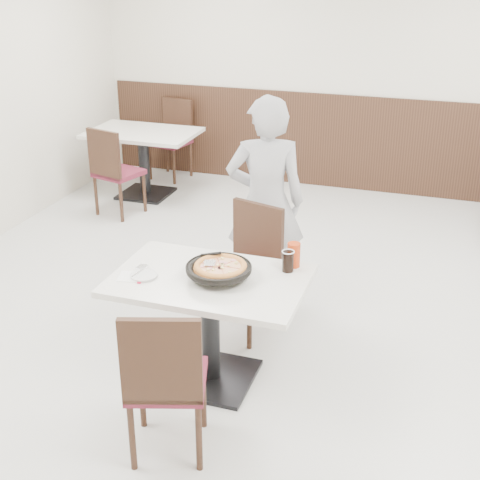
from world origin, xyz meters
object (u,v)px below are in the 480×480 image
(pizza, at_px, (221,269))
(bg_table_left, at_px, (144,164))
(chair_far, at_px, (243,273))
(diner_person, at_px, (266,203))
(pizza_pan, at_px, (219,272))
(side_plate, at_px, (144,276))
(red_cup, at_px, (294,255))
(cola_glass, at_px, (288,262))
(chair_near, at_px, (167,377))
(bg_chair_left_far, at_px, (170,140))
(bg_chair_left_near, at_px, (119,171))
(main_table, at_px, (210,330))

(pizza, height_order, bg_table_left, pizza)
(chair_far, relative_size, diner_person, 0.57)
(pizza_pan, bearing_deg, chair_far, 94.87)
(side_plate, relative_size, red_cup, 1.03)
(cola_glass, bearing_deg, chair_near, -114.51)
(chair_near, height_order, side_plate, chair_near)
(pizza, xyz_separation_m, cola_glass, (0.37, 0.22, 0.00))
(bg_table_left, distance_m, bg_chair_left_far, 0.68)
(bg_chair_left_near, bearing_deg, side_plate, -43.32)
(chair_far, relative_size, cola_glass, 7.31)
(pizza, bearing_deg, cola_glass, 31.10)
(chair_far, bearing_deg, bg_chair_left_far, -41.25)
(main_table, height_order, chair_near, chair_near)
(side_plate, distance_m, cola_glass, 0.91)
(bg_chair_left_near, bearing_deg, pizza, -35.09)
(pizza, xyz_separation_m, side_plate, (-0.46, -0.14, -0.05))
(red_cup, bearing_deg, chair_far, 143.55)
(chair_near, height_order, cola_glass, chair_near)
(chair_near, bearing_deg, bg_chair_left_far, 96.13)
(cola_glass, xyz_separation_m, bg_table_left, (-2.44, 2.89, -0.44))
(main_table, relative_size, diner_person, 0.72)
(bg_chair_left_far, bearing_deg, cola_glass, 135.67)
(main_table, relative_size, pizza_pan, 3.62)
(cola_glass, relative_size, red_cup, 0.81)
(main_table, bearing_deg, pizza_pan, 8.34)
(cola_glass, xyz_separation_m, bg_chair_left_near, (-2.43, 2.28, -0.34))
(side_plate, relative_size, bg_chair_left_near, 0.17)
(main_table, xyz_separation_m, pizza, (0.07, 0.02, 0.44))
(chair_far, distance_m, cola_glass, 0.69)
(red_cup, bearing_deg, side_plate, -152.32)
(pizza, relative_size, side_plate, 2.02)
(side_plate, distance_m, diner_person, 1.36)
(pizza, height_order, side_plate, pizza)
(bg_table_left, bearing_deg, main_table, -57.48)
(pizza_pan, bearing_deg, side_plate, -164.33)
(side_plate, height_order, bg_table_left, side_plate)
(chair_near, xyz_separation_m, pizza, (0.06, 0.71, 0.34))
(chair_far, bearing_deg, bg_chair_left_near, -26.55)
(main_table, xyz_separation_m, bg_chair_left_far, (-1.98, 3.81, 0.10))
(main_table, height_order, pizza, pizza)
(chair_far, height_order, red_cup, chair_far)
(chair_far, height_order, pizza_pan, chair_far)
(chair_near, bearing_deg, pizza_pan, 68.27)
(main_table, relative_size, cola_glass, 9.23)
(bg_chair_left_near, bearing_deg, red_cup, -26.50)
(chair_near, relative_size, side_plate, 5.75)
(diner_person, bearing_deg, side_plate, 53.21)
(pizza_pan, distance_m, bg_chair_left_far, 4.33)
(red_cup, xyz_separation_m, bg_chair_left_near, (-2.45, 2.20, -0.35))
(chair_near, height_order, pizza_pan, chair_near)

